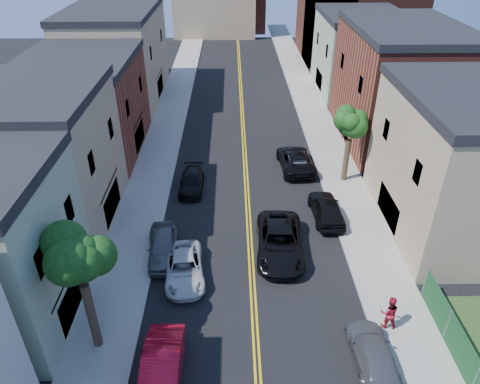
{
  "coord_description": "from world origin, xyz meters",
  "views": [
    {
      "loc": [
        -1.08,
        -0.96,
        18.39
      ],
      "look_at": [
        -0.6,
        25.23,
        2.0
      ],
      "focal_mm": 33.23,
      "sensor_mm": 36.0,
      "label": 1
    }
  ],
  "objects_px": {
    "black_car_right": "(327,209)",
    "pedestrian_right": "(389,312)",
    "black_car_left": "(192,182)",
    "dark_car_right_far": "(296,160)",
    "grey_car_right": "(373,354)",
    "white_pickup": "(184,268)",
    "black_suv_lane": "(280,242)",
    "grey_car_left": "(163,246)",
    "red_sedan": "(161,371)",
    "silver_car_right": "(296,159)"
  },
  "relations": [
    {
      "from": "white_pickup",
      "to": "pedestrian_right",
      "type": "height_order",
      "value": "pedestrian_right"
    },
    {
      "from": "white_pickup",
      "to": "black_car_left",
      "type": "relative_size",
      "value": 1.1
    },
    {
      "from": "red_sedan",
      "to": "grey_car_left",
      "type": "height_order",
      "value": "red_sedan"
    },
    {
      "from": "grey_car_left",
      "to": "white_pickup",
      "type": "bearing_deg",
      "value": -59.13
    },
    {
      "from": "red_sedan",
      "to": "black_car_left",
      "type": "bearing_deg",
      "value": 90.33
    },
    {
      "from": "black_car_right",
      "to": "black_suv_lane",
      "type": "relative_size",
      "value": 0.77
    },
    {
      "from": "grey_car_right",
      "to": "dark_car_right_far",
      "type": "xyz_separation_m",
      "value": [
        -1.26,
        19.5,
        0.13
      ]
    },
    {
      "from": "black_car_right",
      "to": "dark_car_right_far",
      "type": "height_order",
      "value": "black_car_right"
    },
    {
      "from": "black_car_left",
      "to": "silver_car_right",
      "type": "bearing_deg",
      "value": 23.0
    },
    {
      "from": "grey_car_right",
      "to": "black_car_right",
      "type": "bearing_deg",
      "value": -90.26
    },
    {
      "from": "black_car_left",
      "to": "black_suv_lane",
      "type": "distance_m",
      "value": 10.04
    },
    {
      "from": "grey_car_left",
      "to": "grey_car_right",
      "type": "bearing_deg",
      "value": -43.4
    },
    {
      "from": "white_pickup",
      "to": "black_car_right",
      "type": "bearing_deg",
      "value": 24.8
    },
    {
      "from": "dark_car_right_far",
      "to": "pedestrian_right",
      "type": "relative_size",
      "value": 2.91
    },
    {
      "from": "red_sedan",
      "to": "white_pickup",
      "type": "xyz_separation_m",
      "value": [
        0.41,
        7.07,
        -0.15
      ]
    },
    {
      "from": "grey_car_left",
      "to": "black_car_left",
      "type": "height_order",
      "value": "grey_car_left"
    },
    {
      "from": "red_sedan",
      "to": "dark_car_right_far",
      "type": "height_order",
      "value": "red_sedan"
    },
    {
      "from": "black_suv_lane",
      "to": "pedestrian_right",
      "type": "relative_size",
      "value": 3.19
    },
    {
      "from": "white_pickup",
      "to": "black_car_right",
      "type": "height_order",
      "value": "black_car_right"
    },
    {
      "from": "pedestrian_right",
      "to": "black_car_right",
      "type": "bearing_deg",
      "value": -75.01
    },
    {
      "from": "grey_car_right",
      "to": "pedestrian_right",
      "type": "bearing_deg",
      "value": -122.26
    },
    {
      "from": "black_suv_lane",
      "to": "black_car_right",
      "type": "bearing_deg",
      "value": 48.59
    },
    {
      "from": "dark_car_right_far",
      "to": "pedestrian_right",
      "type": "bearing_deg",
      "value": 94.41
    },
    {
      "from": "grey_car_left",
      "to": "dark_car_right_far",
      "type": "xyz_separation_m",
      "value": [
        9.74,
        11.37,
        0.0
      ]
    },
    {
      "from": "grey_car_right",
      "to": "silver_car_right",
      "type": "distance_m",
      "value": 19.81
    },
    {
      "from": "grey_car_right",
      "to": "pedestrian_right",
      "type": "xyz_separation_m",
      "value": [
        1.35,
        2.16,
        0.46
      ]
    },
    {
      "from": "black_car_right",
      "to": "dark_car_right_far",
      "type": "bearing_deg",
      "value": -82.58
    },
    {
      "from": "grey_car_right",
      "to": "red_sedan",
      "type": "bearing_deg",
      "value": 4.68
    },
    {
      "from": "grey_car_right",
      "to": "dark_car_right_far",
      "type": "height_order",
      "value": "dark_car_right_far"
    },
    {
      "from": "black_suv_lane",
      "to": "black_car_left",
      "type": "bearing_deg",
      "value": 130.9
    },
    {
      "from": "black_car_left",
      "to": "grey_car_right",
      "type": "bearing_deg",
      "value": -57.93
    },
    {
      "from": "red_sedan",
      "to": "black_car_right",
      "type": "bearing_deg",
      "value": 53.2
    },
    {
      "from": "red_sedan",
      "to": "grey_car_right",
      "type": "relative_size",
      "value": 1.09
    },
    {
      "from": "grey_car_right",
      "to": "white_pickup",
      "type": "bearing_deg",
      "value": -33.43
    },
    {
      "from": "black_suv_lane",
      "to": "pedestrian_right",
      "type": "bearing_deg",
      "value": -48.0
    },
    {
      "from": "black_car_left",
      "to": "pedestrian_right",
      "type": "distance_m",
      "value": 18.01
    },
    {
      "from": "grey_car_right",
      "to": "black_car_left",
      "type": "bearing_deg",
      "value": -59.15
    },
    {
      "from": "red_sedan",
      "to": "black_suv_lane",
      "type": "height_order",
      "value": "black_suv_lane"
    },
    {
      "from": "white_pickup",
      "to": "black_car_right",
      "type": "xyz_separation_m",
      "value": [
        9.51,
        5.87,
        0.15
      ]
    },
    {
      "from": "black_suv_lane",
      "to": "pedestrian_right",
      "type": "height_order",
      "value": "pedestrian_right"
    },
    {
      "from": "grey_car_left",
      "to": "pedestrian_right",
      "type": "bearing_deg",
      "value": -32.76
    },
    {
      "from": "grey_car_right",
      "to": "dark_car_right_far",
      "type": "bearing_deg",
      "value": -86.56
    },
    {
      "from": "white_pickup",
      "to": "grey_car_right",
      "type": "distance_m",
      "value": 11.36
    },
    {
      "from": "red_sedan",
      "to": "black_car_left",
      "type": "xyz_separation_m",
      "value": [
        0.1,
        17.13,
        -0.18
      ]
    },
    {
      "from": "black_car_right",
      "to": "pedestrian_right",
      "type": "xyz_separation_m",
      "value": [
        1.35,
        -9.93,
        0.31
      ]
    },
    {
      "from": "black_car_left",
      "to": "black_car_right",
      "type": "distance_m",
      "value": 10.68
    },
    {
      "from": "red_sedan",
      "to": "black_car_left",
      "type": "height_order",
      "value": "red_sedan"
    },
    {
      "from": "black_car_left",
      "to": "dark_car_right_far",
      "type": "bearing_deg",
      "value": 21.6
    },
    {
      "from": "red_sedan",
      "to": "black_car_right",
      "type": "xyz_separation_m",
      "value": [
        9.92,
        12.95,
        -0.0
      ]
    },
    {
      "from": "silver_car_right",
      "to": "grey_car_right",
      "type": "bearing_deg",
      "value": 92.56
    }
  ]
}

